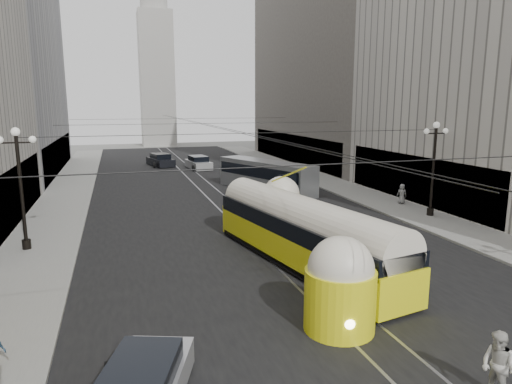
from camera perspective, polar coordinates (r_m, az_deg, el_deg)
road at (r=41.58m, az=-5.97°, el=0.26°), size 20.00×85.00×0.02m
sidewalk_left at (r=44.48m, az=-22.22°, el=0.30°), size 4.00×72.00×0.15m
sidewalk_right at (r=48.49m, az=7.26°, el=1.85°), size 4.00×72.00×0.15m
rail_left at (r=41.45m, az=-6.98°, el=0.21°), size 0.12×85.00×0.04m
rail_right at (r=41.73m, az=-4.96°, el=0.32°), size 0.12×85.00×0.04m
building_right_far at (r=62.76m, az=9.93°, el=18.71°), size 12.60×32.60×32.60m
distant_tower at (r=88.27m, az=-12.38°, el=15.45°), size 6.00×6.00×31.36m
lamppost_left_mid at (r=26.37m, az=-27.37°, el=1.15°), size 1.86×0.44×6.37m
lamppost_right_mid at (r=32.97m, az=21.33°, el=3.36°), size 1.86×0.44×6.37m
catenary at (r=39.94m, az=-5.68°, el=8.33°), size 25.00×72.00×0.23m
streetcar at (r=21.98m, az=5.80°, el=-5.01°), size 4.96×15.21×3.38m
city_bus at (r=40.58m, az=1.25°, el=2.18°), size 6.29×11.07×2.71m
sedan_white_far at (r=55.11m, az=-7.22°, el=3.62°), size 2.65×5.20×1.57m
sedan_dark_far at (r=58.50m, az=-11.86°, el=3.90°), size 3.27×5.38×1.59m
pedestrian_crossing_b at (r=14.24m, az=28.00°, el=-18.65°), size 0.77×0.96×1.88m
pedestrian_sidewalk_right at (r=36.57m, az=17.77°, el=-0.23°), size 0.85×0.68×1.52m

